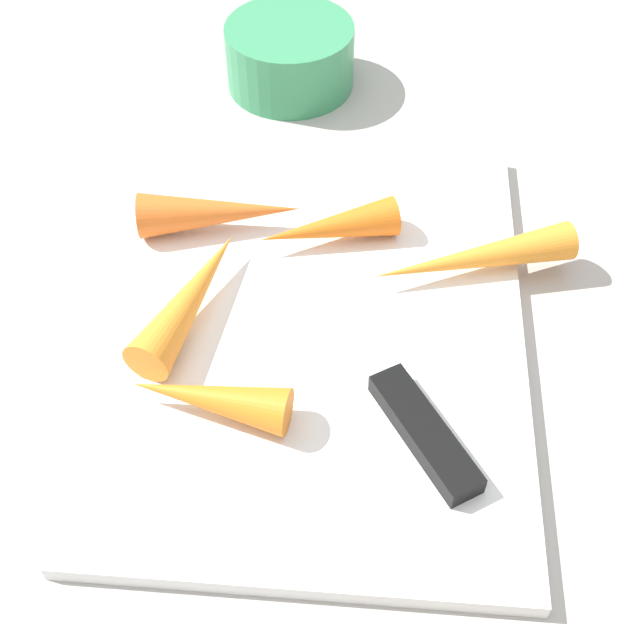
{
  "coord_description": "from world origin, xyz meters",
  "views": [
    {
      "loc": [
        0.35,
        0.03,
        0.43
      ],
      "look_at": [
        0.0,
        0.0,
        0.01
      ],
      "focal_mm": 47.45,
      "sensor_mm": 36.0,
      "label": 1
    }
  ],
  "objects": [
    {
      "name": "cutting_board",
      "position": [
        0.0,
        0.0,
        0.01
      ],
      "size": [
        0.36,
        0.26,
        0.01
      ],
      "primitive_type": "cube",
      "color": "white",
      "rests_on": "ground_plane"
    },
    {
      "name": "ground_plane",
      "position": [
        0.0,
        0.0,
        0.0
      ],
      "size": [
        1.4,
        1.4,
        0.0
      ],
      "primitive_type": "plane",
      "color": "#ADA8A0"
    },
    {
      "name": "carrot_medium",
      "position": [
        -0.08,
        -0.08,
        0.03
      ],
      "size": [
        0.05,
        0.12,
        0.03
      ],
      "primitive_type": "cone",
      "rotation": [
        0.0,
        1.57,
        1.72
      ],
      "color": "orange",
      "rests_on": "cutting_board"
    },
    {
      "name": "carrot_longest",
      "position": [
        -0.05,
        0.1,
        0.03
      ],
      "size": [
        0.07,
        0.14,
        0.03
      ],
      "primitive_type": "cone",
      "rotation": [
        0.0,
        1.57,
        5.04
      ],
      "color": "orange",
      "rests_on": "cutting_board"
    },
    {
      "name": "knife",
      "position": [
        0.07,
        0.06,
        0.02
      ],
      "size": [
        0.18,
        0.12,
        0.01
      ],
      "rotation": [
        0.0,
        0.0,
        3.7
      ],
      "color": "#B7B7BC",
      "rests_on": "cutting_board"
    },
    {
      "name": "carrot_short",
      "position": [
        -0.07,
        0.0,
        0.03
      ],
      "size": [
        0.06,
        0.1,
        0.03
      ],
      "primitive_type": "cone",
      "rotation": [
        0.0,
        1.57,
        5.05
      ],
      "color": "orange",
      "rests_on": "cutting_board"
    },
    {
      "name": "carrot_shortest",
      "position": [
        0.08,
        -0.06,
        0.03
      ],
      "size": [
        0.04,
        0.1,
        0.03
      ],
      "primitive_type": "cone",
      "rotation": [
        0.0,
        1.57,
        4.57
      ],
      "color": "orange",
      "rests_on": "cutting_board"
    },
    {
      "name": "small_bowl",
      "position": [
        -0.28,
        -0.05,
        0.03
      ],
      "size": [
        0.11,
        0.11,
        0.05
      ],
      "primitive_type": "cylinder",
      "color": "#388C59",
      "rests_on": "ground_plane"
    },
    {
      "name": "carrot_long",
      "position": [
        0.0,
        -0.08,
        0.03
      ],
      "size": [
        0.12,
        0.06,
        0.03
      ],
      "primitive_type": "cone",
      "rotation": [
        0.0,
        1.57,
        2.84
      ],
      "color": "orange",
      "rests_on": "cutting_board"
    }
  ]
}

